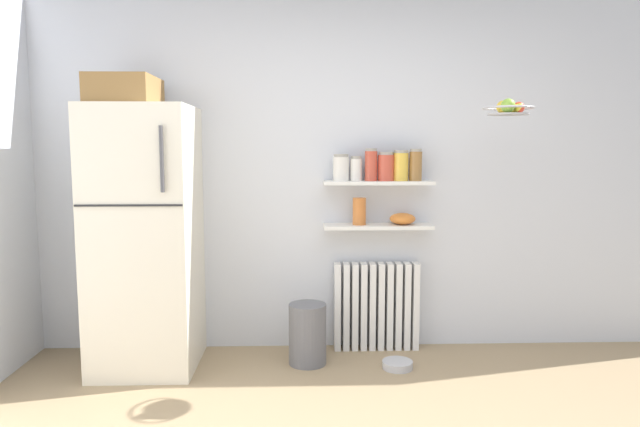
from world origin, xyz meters
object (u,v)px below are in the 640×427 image
Objects in this scene: storage_jar_4 at (401,166)px; hanging_fruit_basket at (509,108)px; pet_food_bowl at (397,365)px; radiator at (376,306)px; storage_jar_3 at (386,167)px; shelf_bowl at (403,219)px; storage_jar_1 at (356,169)px; storage_jar_5 at (416,165)px; vase at (359,211)px; refrigerator at (145,232)px; storage_jar_2 at (371,165)px; trash_bin at (308,334)px; storage_jar_0 at (341,168)px.

storage_jar_4 is 0.69× the size of hanging_fruit_basket.
pet_food_bowl is 0.65× the size of hanging_fruit_basket.
hanging_fruit_basket is (0.76, -0.47, 1.41)m from radiator.
shelf_bowl is (0.13, -0.00, -0.37)m from storage_jar_3.
shelf_bowl is at bearing 0.00° from storage_jar_1.
storage_jar_5 is 0.40m from shelf_bowl.
shelf_bowl is (0.31, 0.00, -0.06)m from vase.
hanging_fruit_basket is (0.50, -0.44, 0.37)m from storage_jar_5.
refrigerator reaches higher than radiator.
storage_jar_2 is 0.32m from storage_jar_5.
pet_food_bowl is at bearing -10.07° from trash_bin.
storage_jar_1 is 0.95× the size of shelf_bowl.
vase is (-0.13, -0.03, 0.71)m from radiator.
storage_jar_5 is (0.11, 0.00, 0.00)m from storage_jar_4.
radiator is at bearing 10.64° from storage_jar_1.
storage_jar_3 is (1.65, 0.24, 0.43)m from refrigerator.
storage_jar_5 is 1.10× the size of pet_food_bowl.
storage_jar_4 is 1.18× the size of shelf_bowl.
storage_jar_2 is 0.34m from vase.
storage_jar_4 is at bearing 80.06° from pet_food_bowl.
refrigerator is 1.83m from storage_jar_4.
storage_jar_3 is (0.32, 0.00, 0.01)m from storage_jar_0.
storage_jar_3 is at bearing 180.00° from storage_jar_5.
radiator is 2.03× the size of hanging_fruit_basket.
refrigerator is 8.55× the size of storage_jar_5.
storage_jar_1 is at bearing -180.00° from storage_jar_5.
hanging_fruit_basket reaches higher than storage_jar_2.
trash_bin is (-0.78, -0.25, -1.15)m from storage_jar_5.
hanging_fruit_basket is (0.59, -0.44, 0.76)m from shelf_bowl.
shelf_bowl is (0.34, 0.00, -0.36)m from storage_jar_1.
vase is at bearing 33.64° from trash_bin.
storage_jar_3 is at bearing 180.00° from storage_jar_4.
radiator is at bearing 28.76° from trash_bin.
shelf_bowl is 0.90× the size of pet_food_bowl.
hanging_fruit_basket is at bearing -37.21° from shelf_bowl.
refrigerator reaches higher than storage_jar_0.
storage_jar_5 is at bearing 0.00° from storage_jar_4.
vase is at bearing 180.00° from storage_jar_4.
storage_jar_1 is 0.32m from storage_jar_4.
storage_jar_4 is at bearing -10.64° from radiator.
radiator is at bearing 169.36° from storage_jar_4.
storage_jar_3 is 0.90× the size of storage_jar_5.
refrigerator reaches higher than vase.
storage_jar_2 is 1.00m from hanging_fruit_basket.
trash_bin is at bearing -159.52° from storage_jar_4.
trash_bin is (-0.24, -0.25, -1.13)m from storage_jar_0.
storage_jar_0 is at bearing -180.00° from storage_jar_3.
vase is 0.46× the size of trash_bin.
storage_jar_0 is at bearing 180.00° from storage_jar_4.
storage_jar_2 reaches higher than shelf_bowl.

